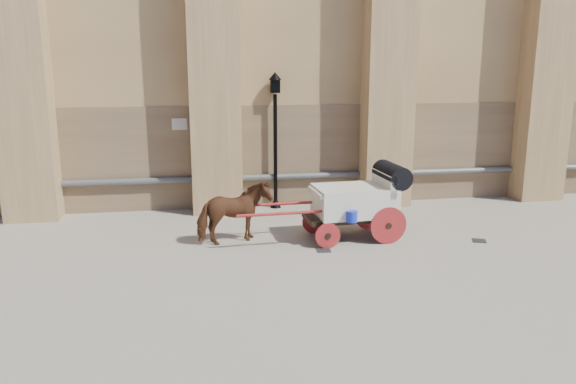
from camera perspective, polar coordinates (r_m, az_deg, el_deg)
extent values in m
plane|color=gray|center=(13.01, -2.03, -5.79)|extent=(90.00, 90.00, 0.00)
cube|color=#84694B|center=(16.97, 2.83, 3.84)|extent=(44.00, 0.35, 3.00)
cylinder|color=#59595B|center=(16.82, 3.01, 1.68)|extent=(42.00, 0.18, 0.18)
cube|color=beige|center=(16.29, -10.97, 6.79)|extent=(0.42, 0.04, 0.32)
imported|color=brown|center=(13.29, -5.51, -2.17)|extent=(1.88, 1.27, 1.46)
cube|color=black|center=(13.72, 6.32, -2.49)|extent=(2.23, 1.11, 0.12)
cube|color=silver|center=(13.66, 6.75, -0.86)|extent=(1.95, 1.34, 0.69)
cube|color=silver|center=(13.83, 9.71, 0.90)|extent=(0.22, 1.25, 0.55)
cube|color=silver|center=(13.35, 3.36, -0.02)|extent=(0.41, 1.11, 0.10)
cylinder|color=black|center=(13.87, 10.50, 1.74)|extent=(0.62, 1.27, 0.56)
cylinder|color=#A22222|center=(13.46, 10.16, -3.37)|extent=(0.89, 0.11, 0.89)
cylinder|color=#A22222|center=(14.55, 8.30, -2.06)|extent=(0.89, 0.11, 0.89)
cylinder|color=#A22222|center=(13.01, 4.06, -4.45)|extent=(0.60, 0.09, 0.60)
cylinder|color=#A22222|center=(14.14, 2.63, -3.00)|extent=(0.60, 0.09, 0.60)
cylinder|color=#A22222|center=(12.80, 0.05, -2.17)|extent=(2.38, 0.20, 0.07)
cylinder|color=#A22222|center=(13.64, -0.78, -1.21)|extent=(2.38, 0.20, 0.07)
cylinder|color=#1B2ECD|center=(12.98, 6.50, -2.49)|extent=(0.26, 0.26, 0.26)
cylinder|color=black|center=(16.36, -1.29, 4.09)|extent=(0.11, 0.11, 3.32)
cone|color=black|center=(16.66, -1.26, -1.00)|extent=(0.33, 0.33, 0.33)
cube|color=black|center=(16.18, -1.33, 10.73)|extent=(0.26, 0.26, 0.39)
cone|color=black|center=(16.17, -1.33, 11.71)|extent=(0.37, 0.37, 0.22)
cube|color=black|center=(12.92, 3.63, -5.92)|extent=(0.34, 0.34, 0.01)
cube|color=black|center=(14.33, 18.84, -4.70)|extent=(0.42, 0.42, 0.01)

